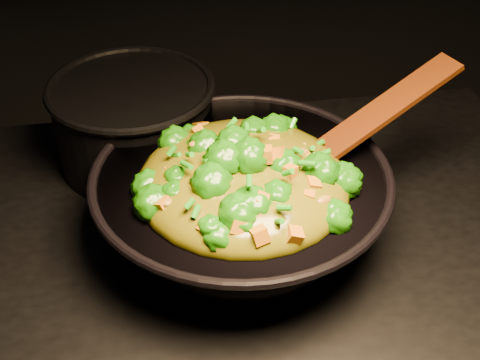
{
  "coord_description": "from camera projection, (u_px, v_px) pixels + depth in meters",
  "views": [
    {
      "loc": [
        -0.0,
        -0.57,
        1.54
      ],
      "look_at": [
        0.1,
        0.12,
        0.99
      ],
      "focal_mm": 50.0,
      "sensor_mm": 36.0,
      "label": 1
    }
  ],
  "objects": [
    {
      "name": "wok",
      "position": [
        241.0,
        207.0,
        0.91
      ],
      "size": [
        0.49,
        0.49,
        0.11
      ],
      "primitive_type": null,
      "rotation": [
        0.0,
        0.0,
        0.33
      ],
      "color": "black",
      "rests_on": "stovetop"
    },
    {
      "name": "spatula",
      "position": [
        369.0,
        120.0,
        0.89
      ],
      "size": [
        0.27,
        0.13,
        0.12
      ],
      "primitive_type": "cube",
      "rotation": [
        0.0,
        -0.38,
        0.34
      ],
      "color": "#391605",
      "rests_on": "wok"
    },
    {
      "name": "back_pot",
      "position": [
        134.0,
        123.0,
        1.04
      ],
      "size": [
        0.27,
        0.27,
        0.14
      ],
      "primitive_type": "cylinder",
      "rotation": [
        0.0,
        0.0,
        0.13
      ],
      "color": "black",
      "rests_on": "stovetop"
    },
    {
      "name": "stir_fry",
      "position": [
        243.0,
        157.0,
        0.83
      ],
      "size": [
        0.35,
        0.35,
        0.09
      ],
      "primitive_type": null,
      "rotation": [
        0.0,
        0.0,
        0.33
      ],
      "color": "#1C6707",
      "rests_on": "wok"
    }
  ]
}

